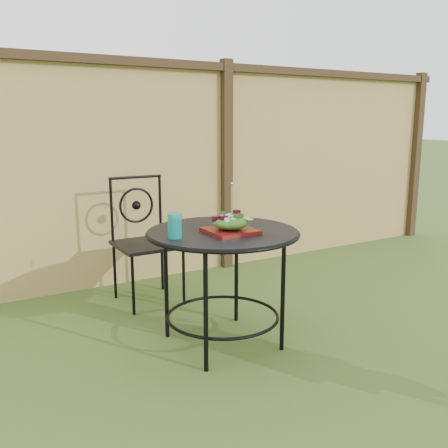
# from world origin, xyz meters

# --- Properties ---
(ground) EXTENTS (60.00, 60.00, 0.00)m
(ground) POSITION_xyz_m (0.00, 0.00, 0.00)
(ground) COLOR #2A4E19
(ground) RESTS_ON ground
(fence) EXTENTS (8.00, 0.12, 1.90)m
(fence) POSITION_xyz_m (-0.00, 2.19, 0.95)
(fence) COLOR tan
(fence) RESTS_ON ground
(patio_table) EXTENTS (0.92, 0.92, 0.72)m
(patio_table) POSITION_xyz_m (0.42, 0.72, 0.59)
(patio_table) COLOR black
(patio_table) RESTS_ON ground
(patio_chair) EXTENTS (0.46, 0.46, 0.95)m
(patio_chair) POSITION_xyz_m (0.31, 1.70, 0.50)
(patio_chair) COLOR black
(patio_chair) RESTS_ON ground
(salad_plate) EXTENTS (0.27, 0.27, 0.02)m
(salad_plate) POSITION_xyz_m (0.42, 0.64, 0.74)
(salad_plate) COLOR #3E0C08
(salad_plate) RESTS_ON patio_table
(salad) EXTENTS (0.21, 0.21, 0.08)m
(salad) POSITION_xyz_m (0.42, 0.64, 0.79)
(salad) COLOR #235614
(salad) RESTS_ON salad_plate
(fork) EXTENTS (0.01, 0.01, 0.18)m
(fork) POSITION_xyz_m (0.43, 0.64, 0.92)
(fork) COLOR silver
(fork) RESTS_ON salad
(drinking_glass) EXTENTS (0.08, 0.08, 0.14)m
(drinking_glass) POSITION_xyz_m (0.09, 0.69, 0.79)
(drinking_glass) COLOR #0B7F7D
(drinking_glass) RESTS_ON patio_table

